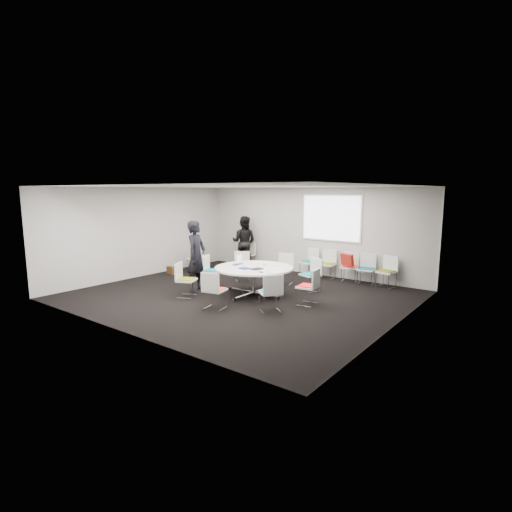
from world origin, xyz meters
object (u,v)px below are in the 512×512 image
Objects in this scene: brown_bag at (171,270)px; chair_back_a at (309,267)px; chair_ring_b at (310,281)px; person_main at (196,256)px; chair_back_c at (350,273)px; person_back at (244,242)px; chair_ring_e at (212,277)px; chair_ring_c at (284,275)px; chair_person_back at (247,259)px; chair_ring_a at (308,294)px; maroon_bag at (195,252)px; chair_ring_g at (215,297)px; chair_back_d at (366,275)px; chair_back_e at (386,278)px; chair_ring_f at (186,286)px; chair_back_b at (327,270)px; laptop at (239,264)px; cup at (264,265)px; chair_ring_h at (271,300)px; chair_spare_left at (196,262)px; chair_ring_d at (243,272)px; conference_table at (254,275)px.

chair_back_a is at bearing 33.24° from brown_bag.
chair_ring_b is 0.46× the size of person_main.
chair_back_c is 0.48× the size of person_back.
chair_ring_e is 2.44× the size of brown_bag.
chair_ring_c is 2.87m from chair_person_back.
chair_ring_a is 5.32m from maroon_bag.
chair_ring_g is 4.81m from chair_back_d.
chair_back_e is 5.07m from person_back.
chair_ring_f is 4.54m from chair_back_b.
laptop is (-1.89, -2.88, 0.47)m from chair_back_c.
chair_back_c is 4.58m from person_main.
chair_back_b is (2.11, 2.91, 0.00)m from chair_ring_e.
chair_ring_b is at bearing 9.42° from brown_bag.
chair_person_back is at bearing 171.89° from chair_ring_f.
cup is at bearing 81.57° from chair_ring_c.
chair_back_e is (0.60, -0.01, 0.00)m from chair_back_d.
chair_back_a is at bearing -39.48° from person_main.
chair_ring_h is 1.00× the size of chair_back_d.
cup is at bearing 71.51° from chair_ring_b.
chair_ring_c is 3.48m from chair_spare_left.
chair_ring_c reaches higher than maroon_bag.
chair_back_d is at bearing -60.76° from person_main.
brown_bag is (-2.26, 0.46, -0.16)m from chair_ring_e.
chair_back_b and chair_back_c have the same top height.
chair_ring_e is 3.09m from chair_person_back.
chair_ring_a is at bearing 121.03° from chair_ring_c.
chair_person_back is at bearing -102.41° from chair_ring_d.
chair_ring_e is 2.21m from chair_ring_g.
chair_back_c and chair_spare_left have the same top height.
chair_ring_d is at bearing 4.38° from chair_ring_c.
chair_person_back is (-2.53, 2.91, -0.24)m from conference_table.
chair_back_d is (1.82, 4.45, 0.00)m from chair_ring_g.
chair_ring_g is 4.62m from chair_spare_left.
chair_spare_left is (-4.88, -1.57, 0.00)m from chair_back_c.
cup reaches higher than conference_table.
chair_ring_e is at bearing 32.14° from chair_back_c.
chair_ring_f is at bearing -33.88° from brown_bag.
chair_ring_g is at bearing 67.85° from chair_ring_d.
chair_person_back is (-2.50, 1.41, 0.00)m from chair_ring_c.
chair_ring_h is 5.28m from chair_spare_left.
person_back is (0.97, 1.40, 0.63)m from chair_spare_left.
chair_back_a is 1.00× the size of chair_back_d.
chair_back_d is at bearing 56.69° from cup.
maroon_bag is (-3.52, -1.57, 0.34)m from chair_back_a.
person_main is at bearing 120.00° from laptop.
cup is at bearing 52.18° from chair_back_c.
maroon_bag is (-4.75, 2.32, 0.34)m from chair_ring_h.
chair_ring_b is at bearing 51.55° from conference_table.
person_main is at bearing -25.17° from brown_bag.
chair_ring_f is (-1.23, -1.24, -0.24)m from conference_table.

